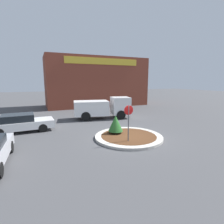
% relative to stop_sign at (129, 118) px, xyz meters
% --- Properties ---
extents(ground_plane, '(120.00, 120.00, 0.00)m').
position_rel_stop_sign_xyz_m(ground_plane, '(0.53, 0.91, -1.66)').
color(ground_plane, '#474749').
extents(traffic_island, '(4.68, 4.68, 0.16)m').
position_rel_stop_sign_xyz_m(traffic_island, '(0.53, 0.91, -1.58)').
color(traffic_island, '#BCB7AD').
rests_on(traffic_island, ground_plane).
extents(stop_sign, '(0.61, 0.07, 2.46)m').
position_rel_stop_sign_xyz_m(stop_sign, '(0.00, 0.00, 0.00)').
color(stop_sign, '#4C4C51').
rests_on(stop_sign, ground_plane).
extents(island_shrub, '(1.05, 1.05, 1.31)m').
position_rel_stop_sign_xyz_m(island_shrub, '(-0.04, 1.84, -0.77)').
color(island_shrub, brown).
rests_on(island_shrub, traffic_island).
extents(utility_truck, '(6.05, 3.03, 2.21)m').
position_rel_stop_sign_xyz_m(utility_truck, '(1.13, 7.65, -0.49)').
color(utility_truck, white).
rests_on(utility_truck, ground_plane).
extents(storefront_building, '(15.47, 6.07, 7.44)m').
position_rel_stop_sign_xyz_m(storefront_building, '(3.86, 17.63, 2.06)').
color(storefront_building, brown).
rests_on(storefront_building, ground_plane).
extents(parked_sedan_white, '(4.74, 2.09, 1.39)m').
position_rel_stop_sign_xyz_m(parked_sedan_white, '(-6.40, 5.57, -0.96)').
color(parked_sedan_white, silver).
rests_on(parked_sedan_white, ground_plane).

